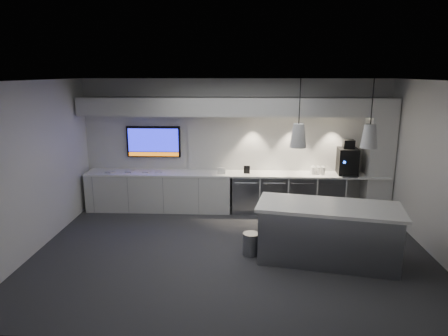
{
  "coord_description": "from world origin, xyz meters",
  "views": [
    {
      "loc": [
        0.15,
        -6.63,
        3.13
      ],
      "look_at": [
        -0.2,
        1.1,
        1.27
      ],
      "focal_mm": 32.0,
      "sensor_mm": 36.0,
      "label": 1
    }
  ],
  "objects_px": {
    "bin": "(251,244)",
    "coffee_machine": "(348,160)",
    "wall_tv": "(154,142)",
    "island": "(327,233)"
  },
  "relations": [
    {
      "from": "bin",
      "to": "coffee_machine",
      "type": "xyz_separation_m",
      "value": [
        2.19,
        2.33,
        1.02
      ]
    },
    {
      "from": "wall_tv",
      "to": "island",
      "type": "distance_m",
      "value": 4.58
    },
    {
      "from": "wall_tv",
      "to": "bin",
      "type": "bearing_deg",
      "value": -49.08
    },
    {
      "from": "bin",
      "to": "coffee_machine",
      "type": "relative_size",
      "value": 0.51
    },
    {
      "from": "wall_tv",
      "to": "island",
      "type": "xyz_separation_m",
      "value": [
        3.51,
        -2.75,
        -1.06
      ]
    },
    {
      "from": "bin",
      "to": "coffee_machine",
      "type": "bearing_deg",
      "value": 46.69
    },
    {
      "from": "island",
      "to": "coffee_machine",
      "type": "bearing_deg",
      "value": 80.96
    },
    {
      "from": "coffee_machine",
      "to": "wall_tv",
      "type": "bearing_deg",
      "value": -179.63
    },
    {
      "from": "coffee_machine",
      "to": "bin",
      "type": "bearing_deg",
      "value": -129.75
    },
    {
      "from": "island",
      "to": "coffee_machine",
      "type": "xyz_separation_m",
      "value": [
        0.92,
        2.5,
        0.72
      ]
    }
  ]
}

